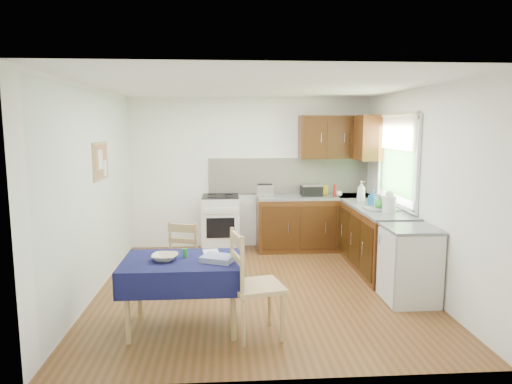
{
  "coord_description": "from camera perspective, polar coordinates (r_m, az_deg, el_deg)",
  "views": [
    {
      "loc": [
        -0.42,
        -5.5,
        2.03
      ],
      "look_at": [
        -0.03,
        0.15,
        1.21
      ],
      "focal_mm": 32.0,
      "sensor_mm": 36.0,
      "label": 1
    }
  ],
  "objects": [
    {
      "name": "cup",
      "position": [
        7.5,
        10.31,
        -0.23
      ],
      "size": [
        0.14,
        0.14,
        0.09
      ],
      "primitive_type": "imported",
      "rotation": [
        0.0,
        0.0,
        -0.43
      ],
      "color": "white",
      "rests_on": "worktop_back"
    },
    {
      "name": "wall_front",
      "position": [
        3.52,
        3.08,
        -4.57
      ],
      "size": [
        4.0,
        0.02,
        2.5
      ],
      "primitive_type": "cube",
      "color": "white",
      "rests_on": "ground"
    },
    {
      "name": "worktop_corner",
      "position": [
        7.69,
        12.15,
        -0.54
      ],
      "size": [
        0.6,
        0.6,
        0.04
      ],
      "primitive_type": "cube",
      "color": "slate",
      "rests_on": "base_cabinets"
    },
    {
      "name": "floor",
      "position": [
        5.88,
        0.45,
        -11.95
      ],
      "size": [
        4.2,
        4.2,
        0.0
      ],
      "primitive_type": "plane",
      "color": "#533916",
      "rests_on": "ground"
    },
    {
      "name": "soap_bottle_b",
      "position": [
        6.78,
        14.36,
        -0.69
      ],
      "size": [
        0.14,
        0.14,
        0.21
      ],
      "primitive_type": "imported",
      "rotation": [
        0.0,
        0.0,
        2.4
      ],
      "color": "#1B5FA1",
      "rests_on": "worktop_right"
    },
    {
      "name": "dining_table",
      "position": [
        4.66,
        -9.1,
        -9.55
      ],
      "size": [
        1.19,
        0.81,
        0.72
      ],
      "rotation": [
        0.0,
        0.0,
        0.11
      ],
      "color": "#0F0F3C",
      "rests_on": "ground"
    },
    {
      "name": "base_cabinets",
      "position": [
        7.17,
        10.59,
        -4.79
      ],
      "size": [
        1.9,
        2.3,
        0.86
      ],
      "color": "#351C09",
      "rests_on": "ground"
    },
    {
      "name": "dish_rack",
      "position": [
        6.46,
        15.38,
        -1.9
      ],
      "size": [
        0.44,
        0.34,
        0.21
      ],
      "rotation": [
        0.0,
        0.0,
        0.3
      ],
      "color": "gray",
      "rests_on": "worktop_right"
    },
    {
      "name": "toaster",
      "position": [
        7.37,
        1.12,
        0.18
      ],
      "size": [
        0.28,
        0.17,
        0.21
      ],
      "rotation": [
        0.0,
        0.0,
        -0.21
      ],
      "color": "silver",
      "rests_on": "worktop_back"
    },
    {
      "name": "sandwich_press",
      "position": [
        7.52,
        6.94,
        0.27
      ],
      "size": [
        0.33,
        0.29,
        0.19
      ],
      "rotation": [
        0.0,
        0.0,
        -0.31
      ],
      "color": "black",
      "rests_on": "worktop_back"
    },
    {
      "name": "soap_bottle_a",
      "position": [
        6.93,
        13.0,
        0.02
      ],
      "size": [
        0.17,
        0.17,
        0.33
      ],
      "primitive_type": "imported",
      "rotation": [
        0.0,
        0.0,
        0.58
      ],
      "color": "silver",
      "rests_on": "worktop_right"
    },
    {
      "name": "worktop_right",
      "position": [
        6.61,
        14.89,
        -2.06
      ],
      "size": [
        0.6,
        1.7,
        0.04
      ],
      "primitive_type": "cube",
      "color": "slate",
      "rests_on": "base_cabinets"
    },
    {
      "name": "splashback",
      "position": [
        7.71,
        4.1,
        2.04
      ],
      "size": [
        2.7,
        0.02,
        0.6
      ],
      "primitive_type": "cube",
      "color": "beige",
      "rests_on": "wall_back"
    },
    {
      "name": "upper_cabinets",
      "position": [
        7.56,
        11.09,
        6.73
      ],
      "size": [
        1.2,
        0.85,
        0.7
      ],
      "color": "#351C09",
      "rests_on": "wall_back"
    },
    {
      "name": "worktop_back",
      "position": [
        7.54,
        7.39,
        -0.6
      ],
      "size": [
        1.9,
        0.6,
        0.04
      ],
      "primitive_type": "cube",
      "color": "slate",
      "rests_on": "base_cabinets"
    },
    {
      "name": "stove",
      "position": [
        7.47,
        -4.44,
        -3.92
      ],
      "size": [
        0.6,
        0.61,
        0.92
      ],
      "color": "silver",
      "rests_on": "ground"
    },
    {
      "name": "window",
      "position": [
        6.66,
        17.21,
        4.61
      ],
      "size": [
        0.04,
        1.48,
        1.26
      ],
      "color": "#294F20",
      "rests_on": "wall_right"
    },
    {
      "name": "chair_near",
      "position": [
        4.45,
        -0.51,
        -11.1
      ],
      "size": [
        0.56,
        0.56,
        1.05
      ],
      "rotation": [
        0.0,
        0.0,
        1.79
      ],
      "color": "tan",
      "rests_on": "ground"
    },
    {
      "name": "plate_bowl",
      "position": [
        4.62,
        -11.33,
        -8.0
      ],
      "size": [
        0.28,
        0.28,
        0.06
      ],
      "primitive_type": "imported",
      "rotation": [
        0.0,
        0.0,
        -0.1
      ],
      "color": "beige",
      "rests_on": "dining_table"
    },
    {
      "name": "wall_back",
      "position": [
        7.65,
        -0.74,
        2.39
      ],
      "size": [
        4.0,
        0.02,
        2.5
      ],
      "primitive_type": "cube",
      "color": "white",
      "rests_on": "ground"
    },
    {
      "name": "chair_far",
      "position": [
        5.62,
        -8.55,
        -7.81
      ],
      "size": [
        0.51,
        0.51,
        0.91
      ],
      "rotation": [
        0.0,
        0.0,
        2.82
      ],
      "color": "tan",
      "rests_on": "ground"
    },
    {
      "name": "yellow_packet",
      "position": [
        7.67,
        8.51,
        0.26
      ],
      "size": [
        0.14,
        0.12,
        0.15
      ],
      "primitive_type": "cube",
      "rotation": [
        0.0,
        0.0,
        -0.42
      ],
      "color": "gold",
      "rests_on": "worktop_back"
    },
    {
      "name": "spice_jar",
      "position": [
        4.69,
        -8.86,
        -7.52
      ],
      "size": [
        0.04,
        0.04,
        0.09
      ],
      "primitive_type": "cylinder",
      "color": "green",
      "rests_on": "dining_table"
    },
    {
      "name": "fridge",
      "position": [
        5.62,
        18.68,
        -8.63
      ],
      "size": [
        0.58,
        0.6,
        0.89
      ],
      "color": "silver",
      "rests_on": "ground"
    },
    {
      "name": "corkboard",
      "position": [
        6.02,
        -18.86,
        3.7
      ],
      "size": [
        0.04,
        0.62,
        0.47
      ],
      "color": "tan",
      "rests_on": "wall_left"
    },
    {
      "name": "ceiling",
      "position": [
        5.54,
        0.48,
        13.12
      ],
      "size": [
        4.0,
        4.2,
        0.02
      ],
      "primitive_type": "cube",
      "color": "white",
      "rests_on": "wall_back"
    },
    {
      "name": "kettle",
      "position": [
        6.23,
        16.32,
        -1.31
      ],
      "size": [
        0.18,
        0.18,
        0.3
      ],
      "color": "silver",
      "rests_on": "worktop_right"
    },
    {
      "name": "wall_right",
      "position": [
        6.06,
        19.67,
        0.37
      ],
      "size": [
        0.02,
        4.2,
        2.5
      ],
      "primitive_type": "cube",
      "color": "white",
      "rests_on": "ground"
    },
    {
      "name": "wall_left",
      "position": [
        5.78,
        -19.73,
        0.0
      ],
      "size": [
        0.02,
        4.2,
        2.5
      ],
      "primitive_type": "cube",
      "color": "white",
      "rests_on": "ground"
    },
    {
      "name": "book",
      "position": [
        4.8,
        -6.6,
        -7.57
      ],
      "size": [
        0.19,
        0.24,
        0.02
      ],
      "primitive_type": "imported",
      "rotation": [
        0.0,
        0.0,
        0.14
      ],
      "color": "white",
      "rests_on": "dining_table"
    },
    {
      "name": "tea_towel",
      "position": [
        4.52,
        -4.76,
        -8.28
      ],
      "size": [
        0.38,
        0.34,
        0.05
      ],
      "primitive_type": "cube",
      "rotation": [
        0.0,
        0.0,
        -0.41
      ],
      "color": "navy",
      "rests_on": "dining_table"
    },
    {
      "name": "sauce_bottle",
      "position": [
        7.43,
        9.79,
        0.16
      ],
      "size": [
        0.05,
        0.05,
        0.2
      ],
      "primitive_type": "cylinder",
      "color": "#AF140E",
      "rests_on": "worktop_back"
    },
    {
      "name": "soap_bottle_c",
      "position": [
        6.46,
        15.25,
        -1.27
      ],
      "size": [
        0.21,
        0.21,
        0.19
      ],
      "primitive_type": "imported",
      "rotation": [
        0.0,
        0.0,
        3.88
      ],
      "color": "#2B8F27",
      "rests_on": "worktop_right"
    }
  ]
}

